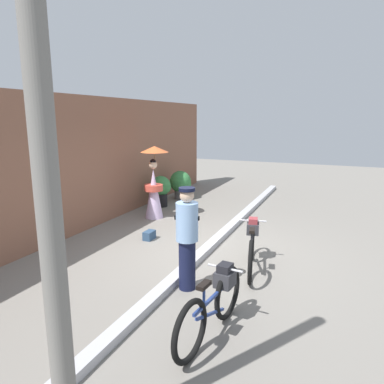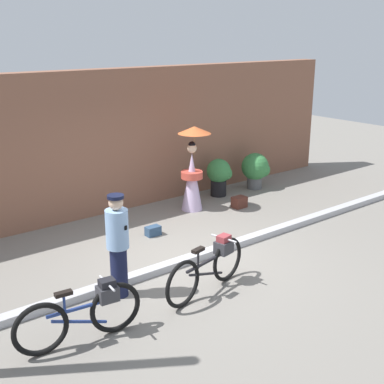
{
  "view_description": "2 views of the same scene",
  "coord_description": "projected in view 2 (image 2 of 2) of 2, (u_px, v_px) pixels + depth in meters",
  "views": [
    {
      "loc": [
        -6.2,
        -2.38,
        2.63
      ],
      "look_at": [
        -0.0,
        0.3,
        1.21
      ],
      "focal_mm": 33.11,
      "sensor_mm": 36.0,
      "label": 1
    },
    {
      "loc": [
        -4.92,
        -6.43,
        3.84
      ],
      "look_at": [
        0.26,
        0.21,
        1.2
      ],
      "focal_mm": 47.42,
      "sensor_mm": 36.0,
      "label": 2
    }
  ],
  "objects": [
    {
      "name": "bicycle_far_side",
      "position": [
        210.0,
        265.0,
        7.79
      ],
      "size": [
        1.8,
        0.55,
        0.81
      ],
      "color": "black",
      "rests_on": "ground_plane"
    },
    {
      "name": "sidewalk_curb",
      "position": [
        188.0,
        260.0,
        8.86
      ],
      "size": [
        14.0,
        0.2,
        0.12
      ],
      "primitive_type": "cube",
      "color": "#B2B2B7",
      "rests_on": "ground_plane"
    },
    {
      "name": "building_wall",
      "position": [
        94.0,
        144.0,
        10.91
      ],
      "size": [
        14.0,
        0.4,
        3.13
      ],
      "primitive_type": "cube",
      "color": "brown",
      "rests_on": "ground_plane"
    },
    {
      "name": "backpack_on_pavement",
      "position": [
        239.0,
        202.0,
        11.65
      ],
      "size": [
        0.32,
        0.24,
        0.25
      ],
      "color": "#592D23",
      "rests_on": "ground_plane"
    },
    {
      "name": "backpack_spare",
      "position": [
        153.0,
        231.0,
        10.04
      ],
      "size": [
        0.29,
        0.18,
        0.19
      ],
      "color": "navy",
      "rests_on": "ground_plane"
    },
    {
      "name": "person_with_parasol",
      "position": [
        192.0,
        170.0,
        11.3
      ],
      "size": [
        0.73,
        0.73,
        1.91
      ],
      "color": "silver",
      "rests_on": "ground_plane"
    },
    {
      "name": "potted_plant_by_door",
      "position": [
        256.0,
        169.0,
        12.99
      ],
      "size": [
        0.72,
        0.7,
        0.93
      ],
      "color": "#59595B",
      "rests_on": "ground_plane"
    },
    {
      "name": "bicycle_near_officer",
      "position": [
        84.0,
        313.0,
        6.5
      ],
      "size": [
        1.71,
        0.48,
        0.8
      ],
      "color": "black",
      "rests_on": "ground_plane"
    },
    {
      "name": "person_officer",
      "position": [
        118.0,
        244.0,
        7.52
      ],
      "size": [
        0.34,
        0.38,
        1.62
      ],
      "color": "#141938",
      "rests_on": "ground_plane"
    },
    {
      "name": "ground_plane",
      "position": [
        188.0,
        263.0,
        8.87
      ],
      "size": [
        30.0,
        30.0,
        0.0
      ],
      "primitive_type": "plane",
      "color": "gray"
    },
    {
      "name": "potted_plant_small",
      "position": [
        219.0,
        174.0,
        12.4
      ],
      "size": [
        0.61,
        0.59,
        0.93
      ],
      "color": "black",
      "rests_on": "ground_plane"
    }
  ]
}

